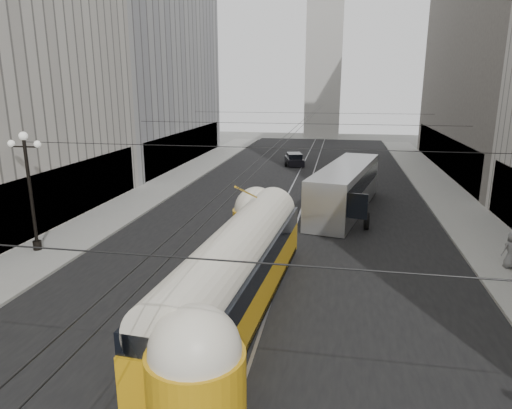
% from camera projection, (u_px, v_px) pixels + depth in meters
% --- Properties ---
extents(road, '(20.00, 85.00, 0.02)m').
position_uv_depth(road, '(295.00, 199.00, 36.41)').
color(road, black).
rests_on(road, ground).
extents(sidewalk_left, '(4.00, 72.00, 0.15)m').
position_uv_depth(sidewalk_left, '(169.00, 183.00, 41.83)').
color(sidewalk_left, gray).
rests_on(sidewalk_left, ground).
extents(sidewalk_right, '(4.00, 72.00, 0.15)m').
position_uv_depth(sidewalk_right, '(444.00, 194.00, 37.62)').
color(sidewalk_right, gray).
rests_on(sidewalk_right, ground).
extents(rail_left, '(0.12, 85.00, 0.04)m').
position_uv_depth(rail_left, '(286.00, 199.00, 36.54)').
color(rail_left, gray).
rests_on(rail_left, ground).
extents(rail_right, '(0.12, 85.00, 0.04)m').
position_uv_depth(rail_right, '(305.00, 199.00, 36.28)').
color(rail_right, gray).
rests_on(rail_right, ground).
extents(building_left_far, '(12.60, 28.60, 28.60)m').
position_uv_depth(building_left_far, '(134.00, 35.00, 51.04)').
color(building_left_far, '#999999').
rests_on(building_left_far, ground).
extents(distant_tower, '(6.00, 6.00, 31.36)m').
position_uv_depth(distant_tower, '(325.00, 48.00, 77.81)').
color(distant_tower, '#B2AFA8').
rests_on(distant_tower, ground).
extents(lamppost_left_mid, '(1.86, 0.44, 6.37)m').
position_uv_depth(lamppost_left_mid, '(30.00, 185.00, 23.88)').
color(lamppost_left_mid, black).
rests_on(lamppost_left_mid, sidewalk_left).
extents(catenary, '(25.00, 72.00, 0.23)m').
position_uv_depth(catenary, '(297.00, 126.00, 33.94)').
color(catenary, black).
rests_on(catenary, ground).
extents(streetcar, '(3.54, 16.31, 3.58)m').
position_uv_depth(streetcar, '(237.00, 268.00, 18.18)').
color(streetcar, '#CB9211').
rests_on(streetcar, ground).
extents(city_bus, '(5.29, 13.31, 3.28)m').
position_uv_depth(city_bus, '(345.00, 186.00, 32.66)').
color(city_bus, '#9FA1A4').
rests_on(city_bus, ground).
extents(sedan_white_far, '(2.66, 4.50, 1.33)m').
position_uv_depth(sedan_white_far, '(353.00, 175.00, 43.21)').
color(sedan_white_far, silver).
rests_on(sedan_white_far, ground).
extents(sedan_dark_far, '(2.69, 4.51, 1.33)m').
position_uv_depth(sedan_dark_far, '(294.00, 159.00, 52.01)').
color(sedan_dark_far, black).
rests_on(sedan_dark_far, ground).
extents(pedestrian_sidewalk_right, '(1.01, 0.77, 1.82)m').
position_uv_depth(pedestrian_sidewalk_right, '(512.00, 250.00, 22.11)').
color(pedestrian_sidewalk_right, slate).
rests_on(pedestrian_sidewalk_right, sidewalk_right).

